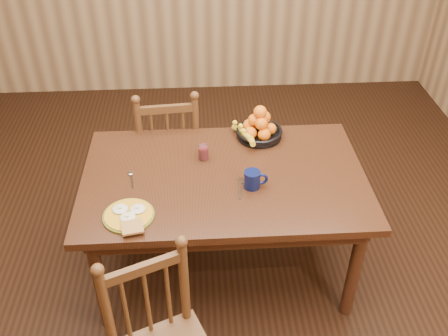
{
  "coord_description": "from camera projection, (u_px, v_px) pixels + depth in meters",
  "views": [
    {
      "loc": [
        -0.14,
        -2.22,
        2.47
      ],
      "look_at": [
        0.0,
        0.0,
        0.8
      ],
      "focal_mm": 40.0,
      "sensor_mm": 36.0,
      "label": 1
    }
  ],
  "objects": [
    {
      "name": "dining_table",
      "position": [
        224.0,
        187.0,
        2.87
      ],
      "size": [
        1.6,
        1.0,
        0.75
      ],
      "color": "black",
      "rests_on": "ground"
    },
    {
      "name": "breakfast_plate",
      "position": [
        129.0,
        215.0,
        2.53
      ],
      "size": [
        0.26,
        0.3,
        0.04
      ],
      "color": "#59601E",
      "rests_on": "dining_table"
    },
    {
      "name": "fruit_bowl",
      "position": [
        258.0,
        128.0,
        3.09
      ],
      "size": [
        0.32,
        0.32,
        0.22
      ],
      "color": "black",
      "rests_on": "dining_table"
    },
    {
      "name": "fork",
      "position": [
        240.0,
        187.0,
        2.73
      ],
      "size": [
        0.04,
        0.18,
        0.0
      ],
      "rotation": [
        0.0,
        0.0,
        -0.09
      ],
      "color": "silver",
      "rests_on": "dining_table"
    },
    {
      "name": "room",
      "position": [
        224.0,
        79.0,
        2.46
      ],
      "size": [
        4.52,
        5.02,
        2.72
      ],
      "color": "black",
      "rests_on": "ground"
    },
    {
      "name": "spoon",
      "position": [
        131.0,
        176.0,
        2.81
      ],
      "size": [
        0.05,
        0.16,
        0.01
      ],
      "rotation": [
        0.0,
        0.0,
        0.19
      ],
      "color": "silver",
      "rests_on": "dining_table"
    },
    {
      "name": "coffee_mug",
      "position": [
        253.0,
        179.0,
        2.7
      ],
      "size": [
        0.13,
        0.09,
        0.1
      ],
      "color": "#0A1138",
      "rests_on": "dining_table"
    },
    {
      "name": "juice_glass",
      "position": [
        203.0,
        153.0,
        2.92
      ],
      "size": [
        0.06,
        0.06,
        0.09
      ],
      "color": "silver",
      "rests_on": "dining_table"
    },
    {
      "name": "chair_far",
      "position": [
        169.0,
        151.0,
        3.49
      ],
      "size": [
        0.48,
        0.46,
        0.98
      ],
      "rotation": [
        0.0,
        0.0,
        3.22
      ],
      "color": "#4B2E16",
      "rests_on": "ground"
    }
  ]
}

